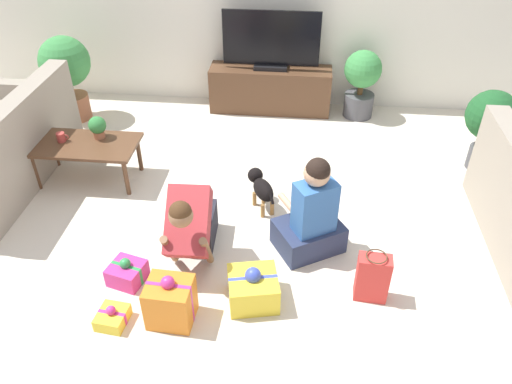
% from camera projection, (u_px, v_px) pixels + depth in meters
% --- Properties ---
extents(ground_plane, '(16.00, 16.00, 0.00)m').
position_uv_depth(ground_plane, '(244.00, 231.00, 4.38)').
color(ground_plane, beige).
extents(sofa_left, '(0.83, 2.02, 0.88)m').
position_uv_depth(sofa_left, '(1.00, 154.00, 4.83)').
color(sofa_left, gray).
rests_on(sofa_left, ground_plane).
extents(coffee_table, '(1.02, 0.54, 0.41)m').
position_uv_depth(coffee_table, '(85.00, 148.00, 4.82)').
color(coffee_table, brown).
rests_on(coffee_table, ground_plane).
extents(tv_console, '(1.46, 0.39, 0.54)m').
position_uv_depth(tv_console, '(270.00, 89.00, 6.11)').
color(tv_console, brown).
rests_on(tv_console, ground_plane).
extents(tv, '(1.13, 0.20, 0.68)m').
position_uv_depth(tv, '(271.00, 43.00, 5.77)').
color(tv, black).
rests_on(tv, tv_console).
extents(potted_plant_back_right, '(0.44, 0.44, 0.82)m').
position_uv_depth(potted_plant_back_right, '(362.00, 80.00, 5.87)').
color(potted_plant_back_right, '#4C4C51').
rests_on(potted_plant_back_right, ground_plane).
extents(potted_plant_corner_left, '(0.57, 0.57, 1.00)m').
position_uv_depth(potted_plant_corner_left, '(66.00, 69.00, 5.73)').
color(potted_plant_corner_left, '#A36042').
rests_on(potted_plant_corner_left, ground_plane).
extents(potted_plant_corner_right, '(0.49, 0.49, 0.85)m').
position_uv_depth(potted_plant_corner_right, '(490.00, 119.00, 4.88)').
color(potted_plant_corner_right, '#4C4C51').
rests_on(potted_plant_corner_right, ground_plane).
extents(person_kneeling, '(0.36, 0.82, 0.79)m').
position_uv_depth(person_kneeling, '(192.00, 224.00, 3.93)').
color(person_kneeling, '#23232D').
rests_on(person_kneeling, ground_plane).
extents(person_sitting, '(0.65, 0.62, 0.91)m').
position_uv_depth(person_sitting, '(311.00, 217.00, 4.01)').
color(person_sitting, '#283351').
rests_on(person_sitting, ground_plane).
extents(dog, '(0.30, 0.45, 0.34)m').
position_uv_depth(dog, '(261.00, 187.00, 4.54)').
color(dog, black).
rests_on(dog, ground_plane).
extents(gift_box_a, '(0.22, 0.24, 0.16)m').
position_uv_depth(gift_box_a, '(112.00, 317.00, 3.55)').
color(gift_box_a, yellow).
rests_on(gift_box_a, ground_plane).
extents(gift_box_b, '(0.42, 0.41, 0.32)m').
position_uv_depth(gift_box_b, '(253.00, 288.00, 3.68)').
color(gift_box_b, yellow).
rests_on(gift_box_b, ground_plane).
extents(gift_box_c, '(0.33, 0.29, 0.42)m').
position_uv_depth(gift_box_c, '(170.00, 301.00, 3.51)').
color(gift_box_c, orange).
rests_on(gift_box_c, ground_plane).
extents(gift_box_d, '(0.31, 0.30, 0.23)m').
position_uv_depth(gift_box_d, '(127.00, 273.00, 3.86)').
color(gift_box_d, '#CC3389').
rests_on(gift_box_d, ground_plane).
extents(gift_bag_a, '(0.25, 0.16, 0.42)m').
position_uv_depth(gift_bag_a, '(373.00, 277.00, 3.66)').
color(gift_bag_a, red).
rests_on(gift_bag_a, ground_plane).
extents(mug, '(0.12, 0.08, 0.09)m').
position_uv_depth(mug, '(61.00, 137.00, 4.80)').
color(mug, '#B23D38').
rests_on(mug, coffee_table).
extents(tabletop_plant, '(0.17, 0.17, 0.22)m').
position_uv_depth(tabletop_plant, '(97.00, 126.00, 4.81)').
color(tabletop_plant, '#A36042').
rests_on(tabletop_plant, coffee_table).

